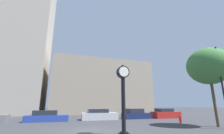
% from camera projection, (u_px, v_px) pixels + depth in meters
% --- Properties ---
extents(ground_plane, '(200.00, 200.00, 0.00)m').
position_uv_depth(ground_plane, '(90.00, 131.00, 11.02)').
color(ground_plane, '#38383D').
extents(building_tall_tower, '(14.53, 12.00, 37.44)m').
position_uv_depth(building_tall_tower, '(16.00, 28.00, 33.81)').
color(building_tall_tower, '#ADA393').
rests_on(building_tall_tower, ground_plane).
extents(building_storefront_row, '(21.96, 12.00, 11.78)m').
position_uv_depth(building_storefront_row, '(100.00, 88.00, 36.53)').
color(building_storefront_row, gray).
rests_on(building_storefront_row, ground_plane).
extents(street_clock, '(0.84, 0.79, 4.60)m').
position_uv_depth(street_clock, '(123.00, 93.00, 9.99)').
color(street_clock, black).
rests_on(street_clock, ground_plane).
extents(car_blue, '(4.79, 1.91, 1.26)m').
position_uv_depth(car_blue, '(47.00, 117.00, 17.34)').
color(car_blue, '#28429E').
rests_on(car_blue, ground_plane).
extents(car_silver, '(4.69, 2.09, 1.34)m').
position_uv_depth(car_silver, '(99.00, 115.00, 19.49)').
color(car_silver, '#BCBCC1').
rests_on(car_silver, ground_plane).
extents(car_navy, '(3.86, 2.03, 1.35)m').
position_uv_depth(car_navy, '(136.00, 114.00, 21.10)').
color(car_navy, '#19234C').
rests_on(car_navy, ground_plane).
extents(car_red, '(4.07, 2.04, 1.35)m').
position_uv_depth(car_red, '(165.00, 114.00, 22.06)').
color(car_red, red).
rests_on(car_red, ground_plane).
extents(fire_hydrant_near, '(0.49, 0.21, 0.75)m').
position_uv_depth(fire_hydrant_near, '(180.00, 119.00, 15.78)').
color(fire_hydrant_near, red).
rests_on(fire_hydrant_near, ground_plane).
extents(street_lamp_right, '(0.36, 1.57, 6.90)m').
position_uv_depth(street_lamp_right, '(216.00, 74.00, 13.18)').
color(street_lamp_right, black).
rests_on(street_lamp_right, ground_plane).
extents(bare_tree, '(3.88, 3.88, 7.22)m').
position_uv_depth(bare_tree, '(209.00, 66.00, 14.30)').
color(bare_tree, brown).
rests_on(bare_tree, ground_plane).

